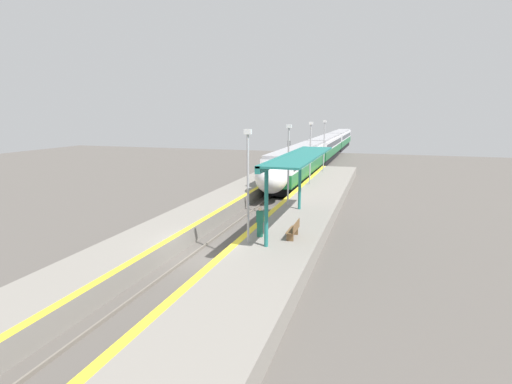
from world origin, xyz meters
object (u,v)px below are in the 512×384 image
object	(u,v)px
train	(325,147)
person_waiting	(260,221)
railway_signal	(289,154)
lamppost_farthest	(324,143)
lamppost_far	(310,149)
platform_bench	(294,229)
lamppost_mid	(288,160)
lamppost_near	(248,180)

from	to	relation	value
train	person_waiting	xyz separation A→B (m)	(2.62, -43.33, -0.40)
railway_signal	lamppost_farthest	bearing A→B (deg)	-25.05
railway_signal	lamppost_far	world-z (taller)	lamppost_far
lamppost_farthest	lamppost_far	bearing A→B (deg)	-90.00
train	platform_bench	xyz separation A→B (m)	(4.40, -43.00, -0.78)
lamppost_mid	lamppost_farthest	xyz separation A→B (m)	(0.00, 17.84, 0.00)
lamppost_near	lamppost_far	world-z (taller)	same
lamppost_farthest	lamppost_near	bearing A→B (deg)	-90.00
person_waiting	lamppost_farthest	size ratio (longest dim) A/B	0.29
lamppost_mid	lamppost_farthest	world-z (taller)	same
railway_signal	lamppost_near	size ratio (longest dim) A/B	0.73
train	railway_signal	world-z (taller)	railway_signal
lamppost_mid	lamppost_far	distance (m)	8.92
train	lamppost_far	distance (m)	26.79
train	lamppost_near	bearing A→B (deg)	-86.99
lamppost_far	lamppost_farthest	xyz separation A→B (m)	(0.00, 8.92, 0.00)
person_waiting	lamppost_far	distance (m)	16.90
person_waiting	railway_signal	bearing A→B (deg)	99.83
railway_signal	lamppost_mid	bearing A→B (deg)	-77.23
person_waiting	lamppost_mid	xyz separation A→B (m)	(-0.29, 7.80, 2.42)
train	platform_bench	distance (m)	43.23
train	person_waiting	bearing A→B (deg)	-86.54
lamppost_near	person_waiting	bearing A→B (deg)	75.53
lamppost_near	lamppost_farthest	bearing A→B (deg)	90.00
railway_signal	platform_bench	bearing A→B (deg)	-76.49
lamppost_near	lamppost_far	size ratio (longest dim) A/B	1.00
person_waiting	lamppost_near	xyz separation A→B (m)	(-0.29, -1.12, 2.42)
railway_signal	lamppost_farthest	xyz separation A→B (m)	(4.52, -2.11, 1.66)
platform_bench	lamppost_near	world-z (taller)	lamppost_near
train	lamppost_far	world-z (taller)	lamppost_far
person_waiting	lamppost_far	bearing A→B (deg)	90.99
lamppost_farthest	railway_signal	bearing A→B (deg)	154.95
train	lamppost_mid	world-z (taller)	lamppost_mid
lamppost_near	platform_bench	bearing A→B (deg)	35.11
train	lamppost_farthest	size ratio (longest dim) A/B	11.61
lamppost_mid	lamppost_far	size ratio (longest dim) A/B	1.00
lamppost_farthest	train	bearing A→B (deg)	97.52
railway_signal	lamppost_far	xyz separation A→B (m)	(4.52, -11.03, 1.66)
lamppost_mid	person_waiting	bearing A→B (deg)	-87.89
person_waiting	lamppost_mid	world-z (taller)	lamppost_mid
platform_bench	lamppost_far	xyz separation A→B (m)	(-2.07, 16.39, 2.79)
person_waiting	platform_bench	bearing A→B (deg)	10.70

